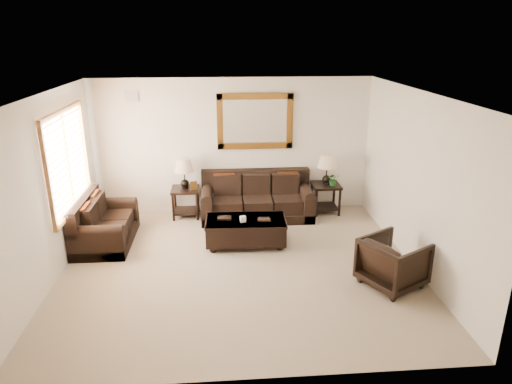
{
  "coord_description": "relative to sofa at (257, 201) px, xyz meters",
  "views": [
    {
      "loc": [
        -0.25,
        -6.43,
        3.51
      ],
      "look_at": [
        0.32,
        0.6,
        1.03
      ],
      "focal_mm": 32.0,
      "sensor_mm": 36.0,
      "label": 1
    }
  ],
  "objects": [
    {
      "name": "room",
      "position": [
        -0.45,
        -2.07,
        1.03
      ],
      "size": [
        5.51,
        5.01,
        2.71
      ],
      "color": "gray",
      "rests_on": "ground"
    },
    {
      "name": "end_table_left",
      "position": [
        -1.41,
        0.12,
        0.46
      ],
      "size": [
        0.54,
        0.54,
        1.19
      ],
      "color": "black",
      "rests_on": "room"
    },
    {
      "name": "coffee_table",
      "position": [
        -0.3,
        -1.27,
        -0.03
      ],
      "size": [
        1.4,
        0.79,
        0.58
      ],
      "rotation": [
        0.0,
        0.0,
        -0.03
      ],
      "color": "black",
      "rests_on": "room"
    },
    {
      "name": "armchair",
      "position": [
        1.75,
        -2.8,
        0.08
      ],
      "size": [
        1.03,
        1.05,
        0.81
      ],
      "primitive_type": "imported",
      "rotation": [
        0.0,
        0.0,
        2.09
      ],
      "color": "black",
      "rests_on": "floor"
    },
    {
      "name": "window",
      "position": [
        -3.15,
        -1.17,
        1.23
      ],
      "size": [
        0.07,
        1.96,
        1.66
      ],
      "color": "white",
      "rests_on": "room"
    },
    {
      "name": "end_table_right",
      "position": [
        1.42,
        0.11,
        0.47
      ],
      "size": [
        0.55,
        0.55,
        1.22
      ],
      "color": "black",
      "rests_on": "room"
    },
    {
      "name": "potted_plant",
      "position": [
        1.54,
        0.01,
        0.39
      ],
      "size": [
        0.26,
        0.29,
        0.21
      ],
      "primitive_type": "imported",
      "rotation": [
        0.0,
        0.0,
        -0.09
      ],
      "color": "#1D521C",
      "rests_on": "end_table_right"
    },
    {
      "name": "mirror",
      "position": [
        0.0,
        0.4,
        1.53
      ],
      "size": [
        1.5,
        0.06,
        1.1
      ],
      "color": "#553311",
      "rests_on": "room"
    },
    {
      "name": "air_vent",
      "position": [
        -2.35,
        0.41,
        2.03
      ],
      "size": [
        0.25,
        0.02,
        0.18
      ],
      "primitive_type": "cube",
      "color": "#999999",
      "rests_on": "room"
    },
    {
      "name": "sofa",
      "position": [
        0.0,
        0.0,
        0.0
      ],
      "size": [
        2.18,
        0.94,
        0.89
      ],
      "color": "black",
      "rests_on": "room"
    },
    {
      "name": "loveseat",
      "position": [
        -2.79,
        -1.01,
        -0.01
      ],
      "size": [
        0.9,
        1.51,
        0.85
      ],
      "rotation": [
        0.0,
        0.0,
        1.57
      ],
      "color": "black",
      "rests_on": "room"
    }
  ]
}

